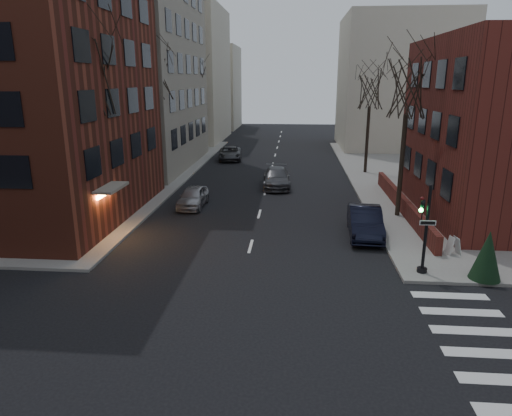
{
  "coord_description": "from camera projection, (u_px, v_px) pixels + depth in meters",
  "views": [
    {
      "loc": [
        2.17,
        -10.43,
        8.48
      ],
      "look_at": [
        0.26,
        12.36,
        2.0
      ],
      "focal_mm": 32.0,
      "sensor_mm": 36.0,
      "label": 1
    }
  ],
  "objects": [
    {
      "name": "car_lane_silver",
      "position": [
        193.0,
        197.0,
        31.25
      ],
      "size": [
        1.74,
        4.14,
        1.4
      ],
      "primitive_type": "imported",
      "rotation": [
        0.0,
        0.0,
        -0.02
      ],
      "color": "#9A9A9F",
      "rests_on": "ground"
    },
    {
      "name": "parked_sedan",
      "position": [
        365.0,
        222.0,
        25.39
      ],
      "size": [
        1.98,
        5.03,
        1.63
      ],
      "primitive_type": "imported",
      "rotation": [
        0.0,
        0.0,
        -0.05
      ],
      "color": "black",
      "rests_on": "ground"
    },
    {
      "name": "ground",
      "position": [
        209.0,
        400.0,
        12.49
      ],
      "size": [
        160.0,
        160.0,
        0.0
      ],
      "primitive_type": "plane",
      "color": "black",
      "rests_on": "ground"
    },
    {
      "name": "tree_right_b",
      "position": [
        370.0,
        90.0,
        40.39
      ],
      "size": [
        3.74,
        3.74,
        9.18
      ],
      "color": "#2D231C",
      "rests_on": "sidewalk_far_right"
    },
    {
      "name": "streetlamp_far",
      "position": [
        204.0,
        117.0,
        52.26
      ],
      "size": [
        0.36,
        0.36,
        6.28
      ],
      "color": "black",
      "rests_on": "sidewalk_far_left"
    },
    {
      "name": "building_distant_la",
      "position": [
        173.0,
        75.0,
        63.97
      ],
      "size": [
        14.0,
        16.0,
        18.0
      ],
      "primitive_type": "cube",
      "color": "beige",
      "rests_on": "ground"
    },
    {
      "name": "sandwich_board",
      "position": [
        454.0,
        245.0,
        22.4
      ],
      "size": [
        0.5,
        0.63,
        0.9
      ],
      "primitive_type": "cube",
      "rotation": [
        0.0,
        0.0,
        0.19
      ],
      "color": "silver",
      "rests_on": "sidewalk_far_right"
    },
    {
      "name": "building_distant_ra",
      "position": [
        398.0,
        83.0,
        57.04
      ],
      "size": [
        14.0,
        14.0,
        16.0
      ],
      "primitive_type": "cube",
      "color": "beige",
      "rests_on": "ground"
    },
    {
      "name": "evergreen_shrub",
      "position": [
        487.0,
        255.0,
        19.46
      ],
      "size": [
        1.7,
        1.7,
        2.18
      ],
      "primitive_type": "cone",
      "rotation": [
        0.0,
        0.0,
        -0.38
      ],
      "color": "black",
      "rests_on": "sidewalk_far_right"
    },
    {
      "name": "building_left_tan",
      "position": [
        92.0,
        18.0,
        42.64
      ],
      "size": [
        18.0,
        18.0,
        28.0
      ],
      "primitive_type": "cube",
      "color": "gray",
      "rests_on": "ground"
    },
    {
      "name": "building_distant_lb",
      "position": [
        210.0,
        88.0,
        80.65
      ],
      "size": [
        10.0,
        12.0,
        14.0
      ],
      "primitive_type": "cube",
      "color": "beige",
      "rests_on": "ground"
    },
    {
      "name": "tree_left_c",
      "position": [
        194.0,
        83.0,
        49.36
      ],
      "size": [
        3.96,
        3.96,
        9.72
      ],
      "color": "#2D231C",
      "rests_on": "sidewalk_far_left"
    },
    {
      "name": "traffic_signal",
      "position": [
        424.0,
        235.0,
        19.95
      ],
      "size": [
        0.76,
        0.44,
        4.0
      ],
      "color": "black",
      "rests_on": "sidewalk_far_right"
    },
    {
      "name": "tree_right_a",
      "position": [
        408.0,
        87.0,
        26.85
      ],
      "size": [
        3.96,
        3.96,
        9.72
      ],
      "color": "#2D231C",
      "rests_on": "sidewalk_far_right"
    },
    {
      "name": "car_lane_gray",
      "position": [
        277.0,
        178.0,
        37.0
      ],
      "size": [
        2.39,
        5.34,
        1.52
      ],
      "primitive_type": "imported",
      "rotation": [
        0.0,
        0.0,
        0.05
      ],
      "color": "#3F3F44",
      "rests_on": "ground"
    },
    {
      "name": "car_lane_far",
      "position": [
        230.0,
        153.0,
        49.48
      ],
      "size": [
        2.91,
        5.33,
        1.42
      ],
      "primitive_type": "imported",
      "rotation": [
        0.0,
        0.0,
        0.11
      ],
      "color": "#3C3D41",
      "rests_on": "ground"
    },
    {
      "name": "streetlamp_near",
      "position": [
        151.0,
        140.0,
        33.09
      ],
      "size": [
        0.36,
        0.36,
        6.28
      ],
      "color": "black",
      "rests_on": "sidewalk_far_left"
    },
    {
      "name": "tree_left_b",
      "position": [
        155.0,
        73.0,
        35.69
      ],
      "size": [
        4.4,
        4.4,
        10.8
      ],
      "color": "#2D231C",
      "rests_on": "sidewalk_far_left"
    },
    {
      "name": "low_wall_right",
      "position": [
        402.0,
        203.0,
        29.78
      ],
      "size": [
        0.35,
        16.0,
        1.0
      ],
      "primitive_type": "cube",
      "color": "#581F19",
      "rests_on": "sidewalk_far_right"
    },
    {
      "name": "tree_left_a",
      "position": [
        90.0,
        79.0,
        24.31
      ],
      "size": [
        4.18,
        4.18,
        10.26
      ],
      "color": "#2D231C",
      "rests_on": "sidewalk_far_left"
    }
  ]
}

